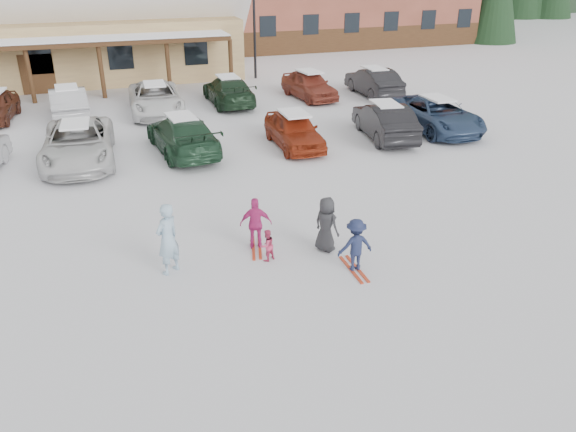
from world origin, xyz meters
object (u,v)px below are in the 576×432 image
object	(u,v)px
parked_car_10	(156,99)
parked_car_12	(309,85)
child_magenta	(256,224)
adult_skier	(168,239)
lamp_post	(254,22)
toddler_red	(267,245)
parked_car_2	(78,143)
bystander_dark	(326,224)
child_navy	(355,245)
parked_car_13	(374,82)
parked_car_5	(385,121)
parked_car_6	(436,114)
parked_car_3	(183,135)
parked_car_11	(229,91)
parked_car_4	(294,130)
parked_car_9	(69,103)

from	to	relation	value
parked_car_10	parked_car_12	xyz separation A→B (m)	(8.33, 0.54, -0.01)
child_magenta	parked_car_10	distance (m)	15.14
child_magenta	adult_skier	bearing A→B (deg)	26.93
lamp_post	parked_car_12	world-z (taller)	lamp_post
toddler_red	parked_car_2	distance (m)	10.55
parked_car_12	bystander_dark	bearing A→B (deg)	-115.90
adult_skier	parked_car_12	bearing A→B (deg)	-158.54
lamp_post	child_navy	xyz separation A→B (m)	(-4.21, -23.79, -2.71)
adult_skier	parked_car_13	size ratio (longest dim) A/B	0.41
bystander_dark	parked_car_5	xyz separation A→B (m)	(6.24, 8.52, -0.01)
bystander_dark	parked_car_6	distance (m)	12.60
child_magenta	parked_car_13	bearing A→B (deg)	-112.01
parked_car_3	child_navy	bearing A→B (deg)	98.06
adult_skier	parked_car_2	world-z (taller)	adult_skier
lamp_post	adult_skier	world-z (taller)	lamp_post
bystander_dark	parked_car_11	size ratio (longest dim) A/B	0.31
lamp_post	parked_car_2	world-z (taller)	lamp_post
parked_car_3	parked_car_4	distance (m)	4.51
parked_car_9	parked_car_10	xyz separation A→B (m)	(4.06, -0.36, -0.02)
child_magenta	parked_car_11	size ratio (longest dim) A/B	0.29
parked_car_5	parked_car_9	xyz separation A→B (m)	(-12.85, 7.68, 0.01)
toddler_red	parked_car_6	size ratio (longest dim) A/B	0.16
child_navy	parked_car_10	xyz separation A→B (m)	(-2.83, 17.06, 0.04)
parked_car_3	parked_car_10	size ratio (longest dim) A/B	0.96
child_magenta	parked_car_4	distance (m)	8.87
bystander_dark	parked_car_3	xyz separation A→B (m)	(-2.28, 9.38, -0.02)
parked_car_2	parked_car_9	distance (m)	6.72
adult_skier	parked_car_10	bearing A→B (deg)	-132.85
lamp_post	parked_car_6	bearing A→B (deg)	-71.93
parked_car_6	parked_car_5	bearing A→B (deg)	-173.36
parked_car_2	parked_car_9	xyz separation A→B (m)	(-0.39, 6.71, -0.01)
parked_car_6	parked_car_13	xyz separation A→B (m)	(0.45, 7.02, 0.02)
parked_car_4	parked_car_9	xyz separation A→B (m)	(-8.78, 7.52, 0.05)
parked_car_4	parked_car_10	xyz separation A→B (m)	(-4.72, 7.16, 0.04)
parked_car_2	parked_car_9	bearing A→B (deg)	96.34
adult_skier	toddler_red	size ratio (longest dim) A/B	2.15
parked_car_4	parked_car_13	distance (m)	10.21
toddler_red	bystander_dark	bearing A→B (deg)	157.80
toddler_red	parked_car_9	bearing A→B (deg)	-96.24
child_navy	parked_car_13	xyz separation A→B (m)	(9.14, 17.07, 0.05)
parked_car_2	toddler_red	bearing A→B (deg)	-61.47
parked_car_9	parked_car_5	bearing A→B (deg)	145.60
adult_skier	toddler_red	xyz separation A→B (m)	(2.48, -0.21, -0.50)
parked_car_3	parked_car_5	size ratio (longest dim) A/B	1.12
child_navy	parked_car_4	bearing A→B (deg)	-99.41
child_magenta	parked_car_4	xyz separation A→B (m)	(3.91, 7.96, -0.02)
toddler_red	parked_car_12	world-z (taller)	parked_car_12
parked_car_4	parked_car_10	bearing A→B (deg)	124.42
parked_car_12	parked_car_13	bearing A→B (deg)	-14.59
parked_car_13	parked_car_6	bearing A→B (deg)	87.43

